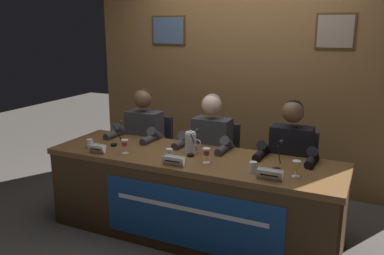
{
  "coord_description": "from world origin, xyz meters",
  "views": [
    {
      "loc": [
        1.4,
        -2.98,
        1.82
      ],
      "look_at": [
        0.0,
        0.0,
        0.99
      ],
      "focal_mm": 37.45,
      "sensor_mm": 36.0,
      "label": 1
    }
  ],
  "objects_px": {
    "water_cup_right": "(253,168)",
    "conference_table": "(187,186)",
    "nameplate_left": "(97,149)",
    "panelist_right": "(289,159)",
    "panelist_left": "(141,139)",
    "panelist_center": "(209,148)",
    "chair_right": "(292,181)",
    "nameplate_right": "(270,175)",
    "water_cup_left": "(90,144)",
    "water_cup_center": "(169,154)",
    "juice_glass_right": "(296,166)",
    "water_pitcher_central": "(191,143)",
    "microphone_left": "(116,137)",
    "microphone_right": "(278,160)",
    "nameplate_center": "(173,161)",
    "juice_glass_left": "(125,144)",
    "juice_glass_center": "(206,153)",
    "chair_center": "(216,169)",
    "microphone_center": "(193,147)",
    "chair_left": "(151,159)"
  },
  "relations": [
    {
      "from": "juice_glass_left",
      "to": "nameplate_right",
      "type": "height_order",
      "value": "juice_glass_left"
    },
    {
      "from": "nameplate_left",
      "to": "microphone_right",
      "type": "bearing_deg",
      "value": 10.13
    },
    {
      "from": "conference_table",
      "to": "chair_left",
      "type": "distance_m",
      "value": 1.02
    },
    {
      "from": "juice_glass_right",
      "to": "water_pitcher_central",
      "type": "xyz_separation_m",
      "value": [
        -0.95,
        0.19,
        0.01
      ]
    },
    {
      "from": "panelist_left",
      "to": "chair_right",
      "type": "relative_size",
      "value": 1.37
    },
    {
      "from": "nameplate_center",
      "to": "juice_glass_right",
      "type": "height_order",
      "value": "juice_glass_right"
    },
    {
      "from": "panelist_right",
      "to": "water_cup_right",
      "type": "relative_size",
      "value": 14.27
    },
    {
      "from": "nameplate_right",
      "to": "juice_glass_right",
      "type": "height_order",
      "value": "juice_glass_right"
    },
    {
      "from": "panelist_left",
      "to": "nameplate_center",
      "type": "distance_m",
      "value": 0.99
    },
    {
      "from": "microphone_center",
      "to": "water_pitcher_central",
      "type": "xyz_separation_m",
      "value": [
        -0.04,
        0.05,
        0.02
      ]
    },
    {
      "from": "microphone_center",
      "to": "nameplate_right",
      "type": "distance_m",
      "value": 0.8
    },
    {
      "from": "juice_glass_left",
      "to": "nameplate_center",
      "type": "xyz_separation_m",
      "value": [
        0.53,
        -0.1,
        -0.05
      ]
    },
    {
      "from": "panelist_left",
      "to": "microphone_left",
      "type": "bearing_deg",
      "value": -94.08
    },
    {
      "from": "microphone_center",
      "to": "juice_glass_right",
      "type": "bearing_deg",
      "value": -8.83
    },
    {
      "from": "microphone_left",
      "to": "nameplate_center",
      "type": "xyz_separation_m",
      "value": [
        0.76,
        -0.29,
        -0.03
      ]
    },
    {
      "from": "chair_right",
      "to": "nameplate_right",
      "type": "height_order",
      "value": "chair_right"
    },
    {
      "from": "water_cup_center",
      "to": "panelist_right",
      "type": "xyz_separation_m",
      "value": [
        0.9,
        0.52,
        -0.08
      ]
    },
    {
      "from": "microphone_left",
      "to": "panelist_left",
      "type": "bearing_deg",
      "value": 85.92
    },
    {
      "from": "juice_glass_left",
      "to": "juice_glass_right",
      "type": "bearing_deg",
      "value": 2.55
    },
    {
      "from": "chair_left",
      "to": "panelist_right",
      "type": "relative_size",
      "value": 0.73
    },
    {
      "from": "microphone_left",
      "to": "nameplate_right",
      "type": "bearing_deg",
      "value": -9.75
    },
    {
      "from": "panelist_left",
      "to": "microphone_center",
      "type": "bearing_deg",
      "value": -25.04
    },
    {
      "from": "conference_table",
      "to": "microphone_right",
      "type": "relative_size",
      "value": 11.89
    },
    {
      "from": "panelist_center",
      "to": "microphone_left",
      "type": "bearing_deg",
      "value": -154.27
    },
    {
      "from": "nameplate_center",
      "to": "water_pitcher_central",
      "type": "height_order",
      "value": "water_pitcher_central"
    },
    {
      "from": "juice_glass_left",
      "to": "water_cup_center",
      "type": "height_order",
      "value": "juice_glass_left"
    },
    {
      "from": "panelist_left",
      "to": "water_cup_center",
      "type": "xyz_separation_m",
      "value": [
        0.62,
        -0.52,
        0.08
      ]
    },
    {
      "from": "panelist_right",
      "to": "juice_glass_right",
      "type": "height_order",
      "value": "panelist_right"
    },
    {
      "from": "panelist_left",
      "to": "water_pitcher_central",
      "type": "bearing_deg",
      "value": -23.31
    },
    {
      "from": "chair_center",
      "to": "panelist_right",
      "type": "height_order",
      "value": "panelist_right"
    },
    {
      "from": "water_pitcher_central",
      "to": "conference_table",
      "type": "bearing_deg",
      "value": -74.62
    },
    {
      "from": "juice_glass_left",
      "to": "juice_glass_right",
      "type": "xyz_separation_m",
      "value": [
        1.47,
        0.07,
        0.0
      ]
    },
    {
      "from": "panelist_left",
      "to": "nameplate_center",
      "type": "xyz_separation_m",
      "value": [
        0.73,
        -0.66,
        0.08
      ]
    },
    {
      "from": "conference_table",
      "to": "juice_glass_right",
      "type": "xyz_separation_m",
      "value": [
        0.91,
        -0.02,
        0.33
      ]
    },
    {
      "from": "panelist_center",
      "to": "chair_right",
      "type": "xyz_separation_m",
      "value": [
        0.76,
        0.2,
        -0.28
      ]
    },
    {
      "from": "panelist_center",
      "to": "juice_glass_center",
      "type": "distance_m",
      "value": 0.54
    },
    {
      "from": "nameplate_left",
      "to": "panelist_right",
      "type": "bearing_deg",
      "value": 23.28
    },
    {
      "from": "water_cup_left",
      "to": "water_cup_center",
      "type": "distance_m",
      "value": 0.8
    },
    {
      "from": "nameplate_right",
      "to": "water_cup_right",
      "type": "bearing_deg",
      "value": 147.78
    },
    {
      "from": "chair_right",
      "to": "panelist_right",
      "type": "distance_m",
      "value": 0.34
    },
    {
      "from": "panelist_left",
      "to": "panelist_center",
      "type": "distance_m",
      "value": 0.76
    },
    {
      "from": "microphone_right",
      "to": "water_cup_right",
      "type": "bearing_deg",
      "value": -134.77
    },
    {
      "from": "water_cup_left",
      "to": "water_pitcher_central",
      "type": "distance_m",
      "value": 0.94
    },
    {
      "from": "conference_table",
      "to": "chair_left",
      "type": "relative_size",
      "value": 2.9
    },
    {
      "from": "water_cup_right",
      "to": "conference_table",
      "type": "bearing_deg",
      "value": 173.12
    },
    {
      "from": "nameplate_center",
      "to": "water_cup_center",
      "type": "height_order",
      "value": "water_cup_center"
    },
    {
      "from": "chair_center",
      "to": "water_cup_left",
      "type": "bearing_deg",
      "value": -140.51
    },
    {
      "from": "microphone_left",
      "to": "juice_glass_center",
      "type": "height_order",
      "value": "microphone_left"
    },
    {
      "from": "chair_center",
      "to": "water_cup_center",
      "type": "distance_m",
      "value": 0.81
    },
    {
      "from": "nameplate_center",
      "to": "juice_glass_center",
      "type": "xyz_separation_m",
      "value": [
        0.21,
        0.17,
        0.05
      ]
    }
  ]
}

